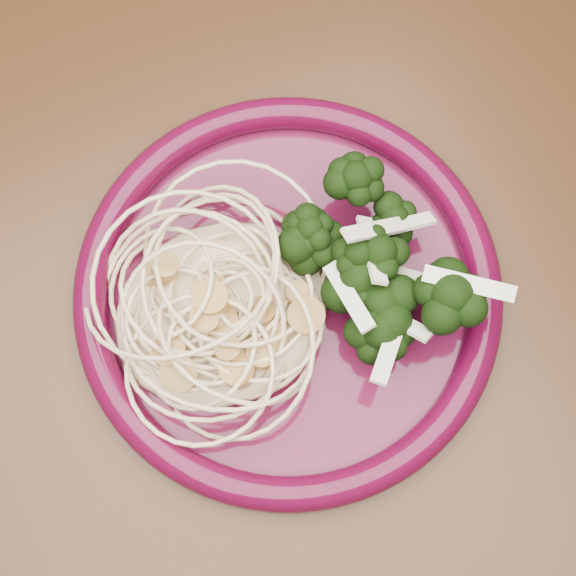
# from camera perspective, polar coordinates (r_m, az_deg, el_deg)

# --- Properties ---
(dining_table) EXTENTS (1.20, 0.80, 0.75)m
(dining_table) POSITION_cam_1_polar(r_m,az_deg,el_deg) (0.68, -4.04, 0.79)
(dining_table) COLOR #472814
(dining_table) RESTS_ON ground
(dinner_plate) EXTENTS (0.33, 0.33, 0.03)m
(dinner_plate) POSITION_cam_1_polar(r_m,az_deg,el_deg) (0.56, -0.00, -0.25)
(dinner_plate) COLOR #530E2B
(dinner_plate) RESTS_ON dining_table
(spaghetti_pile) EXTENTS (0.16, 0.15, 0.03)m
(spaghetti_pile) POSITION_cam_1_polar(r_m,az_deg,el_deg) (0.55, -4.87, -1.44)
(spaghetti_pile) COLOR beige
(spaghetti_pile) RESTS_ON dinner_plate
(scallop_cluster) EXTENTS (0.13, 0.13, 0.04)m
(scallop_cluster) POSITION_cam_1_polar(r_m,az_deg,el_deg) (0.51, -5.22, -0.38)
(scallop_cluster) COLOR tan
(scallop_cluster) RESTS_ON spaghetti_pile
(broccoli_pile) EXTENTS (0.11, 0.17, 0.05)m
(broccoli_pile) POSITION_cam_1_polar(r_m,az_deg,el_deg) (0.55, 5.95, 2.29)
(broccoli_pile) COLOR black
(broccoli_pile) RESTS_ON dinner_plate
(onion_garnish) EXTENTS (0.08, 0.11, 0.06)m
(onion_garnish) POSITION_cam_1_polar(r_m,az_deg,el_deg) (0.52, 6.32, 3.45)
(onion_garnish) COLOR white
(onion_garnish) RESTS_ON broccoli_pile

